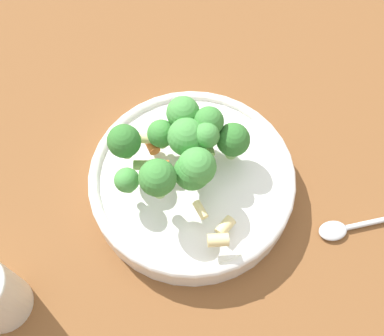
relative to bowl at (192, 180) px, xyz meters
The scene contains 4 objects.
ground_plane 0.02m from the bowl, ahead, with size 3.00×3.00×0.00m, color brown.
bowl is the anchor object (origin of this frame).
pasta_salad 0.07m from the bowl, behind, with size 0.19×0.16×0.08m.
spoon 0.23m from the bowl, 30.38° to the left, with size 0.12×0.17×0.01m.
Camera 1 is at (0.18, -0.19, 0.54)m, focal length 42.00 mm.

